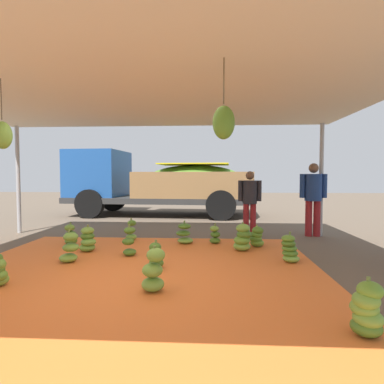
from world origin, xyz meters
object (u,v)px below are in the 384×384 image
at_px(banana_bunch_13, 156,256).
at_px(worker_1, 313,194).
at_px(banana_bunch_8, 154,272).
at_px(banana_bunch_4, 131,231).
at_px(cargo_truck_main, 155,182).
at_px(worker_0, 250,198).
at_px(banana_bunch_0, 257,237).
at_px(banana_bunch_10, 367,310).
at_px(banana_bunch_2, 184,234).
at_px(banana_bunch_6, 88,240).
at_px(banana_bunch_7, 215,235).
at_px(banana_bunch_12, 129,243).
at_px(banana_bunch_9, 71,235).
at_px(banana_bunch_14, 243,238).
at_px(banana_bunch_5, 70,249).
at_px(banana_bunch_15, 290,249).

distance_m(banana_bunch_13, worker_1, 4.52).
distance_m(banana_bunch_8, banana_bunch_13, 1.02).
xyz_separation_m(banana_bunch_4, cargo_truck_main, (-0.26, 4.67, 1.01)).
relative_size(banana_bunch_8, worker_0, 0.37).
relative_size(banana_bunch_0, banana_bunch_10, 0.85).
distance_m(banana_bunch_0, banana_bunch_2, 1.53).
relative_size(banana_bunch_6, banana_bunch_7, 1.18).
height_order(banana_bunch_7, banana_bunch_12, banana_bunch_12).
bearing_deg(banana_bunch_9, cargo_truck_main, 80.04).
xyz_separation_m(banana_bunch_10, banana_bunch_14, (-0.80, 3.27, 0.01)).
height_order(banana_bunch_6, cargo_truck_main, cargo_truck_main).
bearing_deg(banana_bunch_6, banana_bunch_2, 24.20).
xyz_separation_m(cargo_truck_main, worker_0, (3.04, -3.77, -0.30)).
bearing_deg(banana_bunch_2, banana_bunch_4, 166.12).
bearing_deg(banana_bunch_10, banana_bunch_6, 141.18).
distance_m(banana_bunch_4, banana_bunch_5, 1.99).
bearing_deg(worker_1, banana_bunch_7, -157.03).
bearing_deg(banana_bunch_0, banana_bunch_13, -138.37).
bearing_deg(banana_bunch_8, banana_bunch_10, -25.09).
xyz_separation_m(banana_bunch_6, cargo_truck_main, (0.31, 5.79, 1.00)).
distance_m(banana_bunch_7, banana_bunch_9, 3.09).
relative_size(banana_bunch_9, banana_bunch_13, 1.05).
bearing_deg(banana_bunch_10, banana_bunch_9, 140.39).
bearing_deg(cargo_truck_main, banana_bunch_13, -80.06).
bearing_deg(banana_bunch_4, banana_bunch_12, -77.47).
relative_size(banana_bunch_6, banana_bunch_13, 1.14).
height_order(banana_bunch_12, banana_bunch_14, banana_bunch_12).
bearing_deg(worker_1, banana_bunch_15, -115.29).
bearing_deg(banana_bunch_15, banana_bunch_4, 152.06).
bearing_deg(banana_bunch_14, worker_1, 41.69).
xyz_separation_m(banana_bunch_2, cargo_truck_main, (-1.50, 4.98, 1.02)).
bearing_deg(banana_bunch_8, worker_1, 50.74).
xyz_separation_m(banana_bunch_6, banana_bunch_9, (-0.60, 0.59, -0.02)).
relative_size(banana_bunch_0, cargo_truck_main, 0.07).
distance_m(banana_bunch_2, banana_bunch_10, 4.35).
bearing_deg(banana_bunch_7, banana_bunch_4, 172.15).
bearing_deg(banana_bunch_2, cargo_truck_main, 106.78).
distance_m(banana_bunch_4, cargo_truck_main, 4.79).
bearing_deg(banana_bunch_4, banana_bunch_6, -117.08).
bearing_deg(banana_bunch_6, worker_0, 31.06).
relative_size(banana_bunch_5, banana_bunch_14, 0.99).
height_order(banana_bunch_7, cargo_truck_main, cargo_truck_main).
bearing_deg(worker_0, banana_bunch_8, -112.66).
height_order(banana_bunch_8, worker_1, worker_1).
distance_m(banana_bunch_4, banana_bunch_8, 3.35).
distance_m(banana_bunch_4, worker_1, 4.43).
bearing_deg(banana_bunch_0, worker_1, 40.27).
relative_size(banana_bunch_7, banana_bunch_15, 0.85).
relative_size(banana_bunch_9, banana_bunch_12, 0.82).
bearing_deg(banana_bunch_15, worker_0, 98.06).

